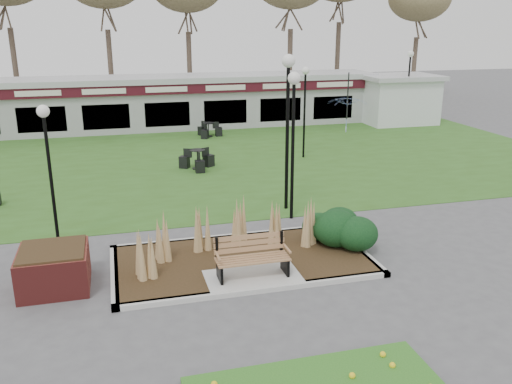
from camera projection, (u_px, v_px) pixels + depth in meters
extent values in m
plane|color=#515154|center=(254.00, 284.00, 12.46)|extent=(100.00, 100.00, 0.00)
cube|color=#325A1C|center=(184.00, 161.00, 23.52)|extent=(34.00, 16.00, 0.02)
cube|color=#302513|center=(242.00, 260.00, 13.55)|extent=(6.22, 3.22, 0.12)
cube|color=#B7B7B2|center=(259.00, 290.00, 12.06)|extent=(6.40, 0.18, 0.12)
cube|color=#B7B7B2|center=(229.00, 237.00, 15.03)|extent=(6.40, 0.18, 0.12)
cube|color=#B7B7B2|center=(114.00, 275.00, 12.79)|extent=(0.18, 3.40, 0.12)
cube|color=#B7B7B2|center=(357.00, 248.00, 14.31)|extent=(0.18, 3.40, 0.12)
cube|color=#B7B7B2|center=(253.00, 279.00, 12.58)|extent=(2.20, 1.20, 0.13)
cone|color=tan|center=(163.00, 238.00, 13.26)|extent=(0.36, 0.36, 1.15)
cone|color=tan|center=(201.00, 229.00, 13.88)|extent=(0.36, 0.36, 1.15)
cone|color=tan|center=(241.00, 222.00, 14.33)|extent=(0.36, 0.36, 1.15)
cone|color=tan|center=(275.00, 222.00, 14.37)|extent=(0.36, 0.36, 1.15)
cone|color=tan|center=(309.00, 224.00, 14.19)|extent=(0.36, 0.36, 1.15)
cone|color=tan|center=(144.00, 253.00, 12.40)|extent=(0.36, 0.36, 1.15)
ellipsoid|color=black|center=(337.00, 228.00, 14.21)|extent=(1.21, 1.10, 0.99)
ellipsoid|color=black|center=(357.00, 234.00, 13.95)|extent=(1.10, 1.00, 0.90)
ellipsoid|color=black|center=(339.00, 223.00, 14.76)|extent=(1.06, 0.96, 0.86)
ellipsoid|color=black|center=(319.00, 227.00, 14.63)|extent=(0.92, 0.84, 0.76)
cube|color=#9C6D46|center=(253.00, 259.00, 12.43)|extent=(1.70, 0.57, 0.04)
cube|color=#9C6D46|center=(249.00, 243.00, 12.63)|extent=(1.70, 0.13, 0.44)
cube|color=black|center=(220.00, 272.00, 12.31)|extent=(0.06, 0.55, 0.42)
cube|color=black|center=(285.00, 264.00, 12.69)|extent=(0.06, 0.55, 0.42)
cube|color=black|center=(217.00, 248.00, 12.44)|extent=(0.06, 0.06, 0.50)
cube|color=black|center=(281.00, 241.00, 12.82)|extent=(0.06, 0.06, 0.50)
cube|color=#9C6D46|center=(218.00, 256.00, 12.16)|extent=(0.05, 0.50, 0.04)
cube|color=#9C6D46|center=(287.00, 249.00, 12.56)|extent=(0.05, 0.50, 0.04)
cube|color=maroon|center=(54.00, 269.00, 12.17)|extent=(1.50, 1.50, 0.90)
cube|color=#302513|center=(52.00, 250.00, 12.03)|extent=(1.40, 1.40, 0.06)
cube|color=#9D9C9F|center=(164.00, 105.00, 30.51)|extent=(24.00, 3.00, 2.60)
cube|color=#430E18|center=(166.00, 89.00, 28.77)|extent=(24.00, 0.18, 0.55)
cube|color=silver|center=(163.00, 79.00, 30.08)|extent=(24.60, 3.40, 0.30)
cube|color=silver|center=(167.00, 89.00, 28.66)|extent=(22.00, 0.02, 0.28)
cube|color=black|center=(167.00, 114.00, 29.26)|extent=(22.00, 0.10, 1.30)
cube|color=silver|center=(398.00, 101.00, 31.97)|extent=(4.00, 3.00, 2.60)
cube|color=silver|center=(400.00, 77.00, 31.55)|extent=(4.40, 3.40, 0.25)
cylinder|color=#47382B|center=(12.00, 73.00, 35.30)|extent=(0.36, 0.36, 5.17)
cylinder|color=#47382B|center=(107.00, 71.00, 36.77)|extent=(0.36, 0.36, 5.17)
cylinder|color=#47382B|center=(195.00, 69.00, 38.23)|extent=(0.36, 0.36, 5.17)
cylinder|color=#47382B|center=(276.00, 67.00, 39.70)|extent=(0.36, 0.36, 5.17)
cylinder|color=#47382B|center=(351.00, 66.00, 41.17)|extent=(0.36, 0.36, 5.17)
cylinder|color=#47382B|center=(422.00, 64.00, 42.64)|extent=(0.36, 0.36, 5.17)
cylinder|color=black|center=(287.00, 141.00, 16.82)|extent=(0.11, 0.11, 4.48)
sphere|color=white|center=(289.00, 61.00, 16.09)|extent=(0.40, 0.40, 0.40)
cylinder|color=black|center=(293.00, 154.00, 16.04)|extent=(0.10, 0.10, 4.08)
sphere|color=white|center=(294.00, 78.00, 15.38)|extent=(0.37, 0.37, 0.37)
cylinder|color=black|center=(52.00, 185.00, 13.93)|extent=(0.09, 0.09, 3.52)
sphere|color=white|center=(43.00, 111.00, 13.35)|extent=(0.32, 0.32, 0.32)
cylinder|color=black|center=(304.00, 117.00, 23.54)|extent=(0.09, 0.09, 3.65)
sphere|color=white|center=(306.00, 71.00, 22.95)|extent=(0.33, 0.33, 0.33)
cylinder|color=black|center=(408.00, 92.00, 30.85)|extent=(0.10, 0.10, 3.91)
sphere|color=white|center=(411.00, 54.00, 30.22)|extent=(0.35, 0.35, 0.35)
cylinder|color=black|center=(209.00, 136.00, 28.41)|extent=(0.43, 0.43, 0.03)
cylinder|color=black|center=(208.00, 130.00, 28.31)|extent=(0.05, 0.05, 0.71)
cylinder|color=black|center=(208.00, 123.00, 28.20)|extent=(0.59, 0.59, 0.02)
cube|color=black|center=(219.00, 132.00, 28.48)|extent=(0.34, 0.34, 0.45)
cube|color=black|center=(202.00, 131.00, 28.71)|extent=(0.46, 0.46, 0.45)
cube|color=black|center=(205.00, 134.00, 27.85)|extent=(0.46, 0.46, 0.45)
cylinder|color=black|center=(198.00, 168.00, 22.18)|extent=(0.47, 0.47, 0.03)
cylinder|color=black|center=(198.00, 159.00, 22.07)|extent=(0.05, 0.05, 0.76)
cylinder|color=black|center=(197.00, 150.00, 21.95)|extent=(0.63, 0.63, 0.03)
cube|color=black|center=(209.00, 160.00, 22.50)|extent=(0.49, 0.49, 0.49)
cube|color=black|center=(184.00, 162.00, 22.26)|extent=(0.49, 0.49, 0.49)
cube|color=black|center=(200.00, 166.00, 21.57)|extent=(0.36, 0.36, 0.49)
cylinder|color=black|center=(346.00, 123.00, 26.08)|extent=(0.06, 0.06, 2.20)
imported|color=#3560BC|center=(347.00, 115.00, 25.95)|extent=(2.46, 2.48, 1.75)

